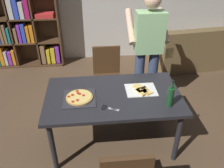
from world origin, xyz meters
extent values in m
plane|color=brown|center=(0.00, 0.00, 0.00)|extent=(12.00, 12.00, 0.00)
cube|color=#232328|center=(0.00, 0.00, 0.73)|extent=(1.57, 0.89, 0.04)
cylinder|color=#232328|center=(-0.70, -0.37, 0.35)|extent=(0.06, 0.06, 0.71)
cylinder|color=#232328|center=(0.70, -0.37, 0.35)|extent=(0.06, 0.06, 0.71)
cylinder|color=#232328|center=(-0.70, 0.37, 0.35)|extent=(0.06, 0.06, 0.71)
cylinder|color=#232328|center=(0.70, 0.37, 0.35)|extent=(0.06, 0.06, 0.71)
cube|color=#472D19|center=(0.00, 0.85, 0.43)|extent=(0.42, 0.42, 0.04)
cube|color=#472D19|center=(0.00, 1.04, 0.68)|extent=(0.42, 0.04, 0.45)
cylinder|color=#472D19|center=(-0.18, 0.67, 0.21)|extent=(0.04, 0.04, 0.41)
cylinder|color=#472D19|center=(0.18, 0.67, 0.21)|extent=(0.04, 0.04, 0.41)
cylinder|color=#472D19|center=(-0.18, 1.03, 0.21)|extent=(0.04, 0.04, 0.41)
cylinder|color=#472D19|center=(0.18, 1.03, 0.21)|extent=(0.04, 0.04, 0.41)
cube|color=brown|center=(1.90, 2.05, 0.20)|extent=(1.79, 1.04, 0.40)
cube|color=brown|center=(1.94, 1.73, 0.62)|extent=(1.71, 0.39, 0.45)
cube|color=brown|center=(1.14, 1.96, 0.50)|extent=(0.26, 0.86, 0.20)
cube|color=#513823|center=(-0.83, 2.35, 0.97)|extent=(0.03, 0.35, 1.95)
cube|color=#513823|center=(-1.51, 2.35, 0.01)|extent=(1.40, 0.35, 0.03)
cube|color=#513823|center=(-1.51, 2.51, 0.97)|extent=(1.40, 0.03, 1.95)
cube|color=#513823|center=(-1.51, 2.35, 0.50)|extent=(1.34, 0.29, 0.03)
cube|color=#513823|center=(-1.51, 2.35, 0.97)|extent=(1.34, 0.29, 0.03)
cube|color=#513823|center=(-1.74, 2.35, 0.97)|extent=(0.03, 0.29, 1.89)
cube|color=#513823|center=(-1.29, 2.35, 0.97)|extent=(0.03, 0.29, 1.89)
cube|color=orange|center=(-2.04, 2.33, 0.23)|extent=(0.07, 0.22, 0.37)
cube|color=silver|center=(-1.96, 2.33, 0.19)|extent=(0.05, 0.22, 0.30)
cube|color=purple|center=(-1.88, 2.33, 0.18)|extent=(0.06, 0.22, 0.28)
cube|color=orange|center=(-1.80, 2.33, 0.20)|extent=(0.05, 0.22, 0.32)
cube|color=olive|center=(-1.21, 2.33, 0.24)|extent=(0.08, 0.22, 0.39)
cube|color=yellow|center=(-1.11, 2.33, 0.19)|extent=(0.06, 0.22, 0.30)
cube|color=yellow|center=(-1.02, 2.33, 0.21)|extent=(0.08, 0.22, 0.32)
cube|color=purple|center=(-0.92, 2.33, 0.23)|extent=(0.07, 0.22, 0.36)
cube|color=olive|center=(-1.93, 2.33, 0.69)|extent=(0.05, 0.22, 0.35)
cube|color=olive|center=(-1.86, 2.33, 0.70)|extent=(0.05, 0.22, 0.37)
cube|color=teal|center=(-1.80, 2.33, 0.67)|extent=(0.04, 0.22, 0.31)
cube|color=olive|center=(-1.67, 2.33, 0.67)|extent=(0.05, 0.22, 0.30)
cube|color=purple|center=(-1.59, 2.33, 0.70)|extent=(0.05, 0.22, 0.36)
cube|color=blue|center=(-1.51, 2.33, 0.70)|extent=(0.07, 0.22, 0.37)
cube|color=orange|center=(-1.44, 2.33, 0.68)|extent=(0.05, 0.22, 0.32)
cube|color=orange|center=(-1.36, 2.33, 0.69)|extent=(0.06, 0.22, 0.34)
cube|color=silver|center=(-1.66, 2.33, 1.16)|extent=(0.08, 0.22, 0.35)
cube|color=blue|center=(-1.56, 2.33, 1.19)|extent=(0.08, 0.22, 0.39)
cube|color=silver|center=(-1.46, 2.33, 1.14)|extent=(0.07, 0.22, 0.30)
cube|color=#B21E66|center=(-1.37, 2.33, 1.17)|extent=(0.08, 0.22, 0.37)
cube|color=red|center=(-1.07, 2.33, 1.03)|extent=(0.33, 0.25, 0.08)
cylinder|color=#38476B|center=(0.65, 0.70, 0.47)|extent=(0.14, 0.14, 0.95)
cylinder|color=#38476B|center=(0.45, 0.70, 0.47)|extent=(0.14, 0.14, 0.95)
cube|color=#99CC8C|center=(0.55, 0.70, 1.23)|extent=(0.38, 0.22, 0.55)
sphere|color=#E0B293|center=(0.55, 0.70, 1.64)|extent=(0.22, 0.22, 0.22)
cylinder|color=#E0B293|center=(0.78, 0.88, 1.25)|extent=(0.09, 0.50, 0.39)
cylinder|color=#E0B293|center=(0.32, 0.88, 1.25)|extent=(0.09, 0.50, 0.39)
cube|color=#2D2D33|center=(-0.39, -0.04, 0.76)|extent=(0.36, 0.36, 0.01)
cylinder|color=tan|center=(-0.39, -0.04, 0.77)|extent=(0.30, 0.30, 0.02)
cylinder|color=#EACC6B|center=(-0.39, -0.04, 0.78)|extent=(0.27, 0.27, 0.01)
cylinder|color=#B22819|center=(-0.34, -0.03, 0.79)|extent=(0.04, 0.04, 0.00)
cylinder|color=#B22819|center=(-0.40, 0.02, 0.79)|extent=(0.04, 0.04, 0.00)
cylinder|color=#B22819|center=(-0.45, -0.14, 0.79)|extent=(0.04, 0.04, 0.00)
cylinder|color=#B22819|center=(-0.46, -0.01, 0.79)|extent=(0.04, 0.04, 0.00)
cylinder|color=#B22819|center=(-0.50, -0.04, 0.79)|extent=(0.04, 0.04, 0.00)
cylinder|color=#B22819|center=(-0.41, 0.06, 0.79)|extent=(0.04, 0.04, 0.00)
cylinder|color=#B22819|center=(-0.41, -0.12, 0.79)|extent=(0.04, 0.04, 0.00)
cylinder|color=#B22819|center=(-0.38, 0.00, 0.79)|extent=(0.04, 0.04, 0.00)
cube|color=white|center=(0.34, 0.06, 0.76)|extent=(0.36, 0.28, 0.01)
cube|color=#EACC6B|center=(0.34, 0.00, 0.77)|extent=(0.14, 0.17, 0.02)
cube|color=tan|center=(0.36, -0.06, 0.77)|extent=(0.09, 0.06, 0.02)
cube|color=#EACC6B|center=(0.32, 0.10, 0.77)|extent=(0.17, 0.16, 0.02)
cube|color=tan|center=(0.37, 0.06, 0.77)|extent=(0.07, 0.09, 0.02)
cube|color=#EACC6B|center=(0.38, 0.00, 0.77)|extent=(0.15, 0.17, 0.02)
cube|color=tan|center=(0.35, 0.05, 0.77)|extent=(0.09, 0.07, 0.02)
cube|color=#EACC6B|center=(0.34, 0.03, 0.77)|extent=(0.16, 0.13, 0.02)
cube|color=tan|center=(0.40, 0.05, 0.77)|extent=(0.05, 0.09, 0.02)
cylinder|color=#194723|center=(0.58, -0.26, 0.86)|extent=(0.07, 0.07, 0.22)
cylinder|color=#194723|center=(0.58, -0.26, 1.01)|extent=(0.03, 0.03, 0.08)
cylinder|color=black|center=(0.58, -0.26, 1.06)|extent=(0.03, 0.03, 0.02)
cube|color=silver|center=(-0.02, -0.27, 0.76)|extent=(0.12, 0.05, 0.01)
cube|color=silver|center=(-0.02, -0.27, 0.76)|extent=(0.11, 0.07, 0.01)
torus|color=black|center=(-0.12, -0.21, 0.76)|extent=(0.06, 0.06, 0.01)
torus|color=black|center=(-0.13, -0.25, 0.76)|extent=(0.06, 0.06, 0.01)
camera|label=1|loc=(-0.23, -2.18, 2.31)|focal=37.16mm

